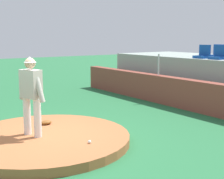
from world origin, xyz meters
TOP-DOWN VIEW (x-y plane):
  - ground_plane at (0.00, 0.00)m, footprint 60.00×60.00m
  - pitchers_mound at (0.00, 0.00)m, footprint 3.99×3.99m
  - pitcher at (-0.12, -0.25)m, footprint 0.84×0.42m
  - baseball at (1.12, 0.54)m, footprint 0.07×0.07m
  - fielding_glove at (-0.83, 0.39)m, footprint 0.21×0.31m
  - brick_barrier at (0.00, 5.51)m, footprint 13.30×0.40m
  - fence_post_left at (-2.03, 5.51)m, footprint 0.06×0.06m
  - stadium_chair_0 at (-1.03, 6.81)m, footprint 0.48×0.44m
  - stadium_chair_1 at (-0.33, 6.82)m, footprint 0.48×0.44m
  - stadium_chair_4 at (-1.06, 7.71)m, footprint 0.48×0.44m

SIDE VIEW (x-z plane):
  - ground_plane at x=0.00m, z-range 0.00..0.00m
  - pitchers_mound at x=0.00m, z-range 0.00..0.20m
  - baseball at x=1.12m, z-range 0.20..0.27m
  - fielding_glove at x=-0.83m, z-range 0.20..0.31m
  - brick_barrier at x=0.00m, z-range 0.00..1.04m
  - pitcher at x=-0.12m, z-range 0.35..2.19m
  - fence_post_left at x=-2.03m, z-range 1.04..1.84m
  - stadium_chair_0 at x=-1.03m, z-range 1.59..2.09m
  - stadium_chair_1 at x=-0.33m, z-range 1.59..2.09m
  - stadium_chair_4 at x=-1.06m, z-range 1.59..2.09m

